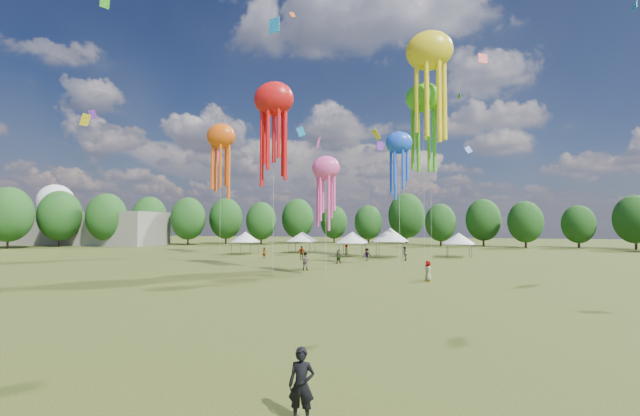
# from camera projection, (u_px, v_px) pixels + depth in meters

# --- Properties ---
(ground) EXTENTS (300.00, 300.00, 0.00)m
(ground) POSITION_uv_depth(u_px,v_px,m) (105.00, 385.00, 12.37)
(ground) COLOR #384416
(ground) RESTS_ON ground
(observer_main) EXTENTS (0.70, 0.49, 1.83)m
(observer_main) POSITION_uv_depth(u_px,v_px,m) (302.00, 385.00, 10.03)
(observer_main) COLOR black
(observer_main) RESTS_ON ground
(spectator_near) EXTENTS (0.97, 0.78, 1.92)m
(spectator_near) POSITION_uv_depth(u_px,v_px,m) (305.00, 261.00, 43.65)
(spectator_near) COLOR gray
(spectator_near) RESTS_ON ground
(spectators_far) EXTENTS (23.69, 29.48, 1.92)m
(spectators_far) POSITION_uv_depth(u_px,v_px,m) (355.00, 255.00, 53.52)
(spectators_far) COLOR gray
(spectators_far) RESTS_ON ground
(festival_tents) EXTENTS (39.09, 11.90, 4.45)m
(festival_tents) POSITION_uv_depth(u_px,v_px,m) (348.00, 237.00, 64.88)
(festival_tents) COLOR #47474C
(festival_tents) RESTS_ON ground
(show_kites) EXTENTS (39.05, 25.16, 31.32)m
(show_kites) POSITION_uv_depth(u_px,v_px,m) (359.00, 111.00, 54.90)
(show_kites) COLOR red
(show_kites) RESTS_ON ground
(small_kites) EXTENTS (74.60, 71.26, 44.57)m
(small_kites) POSITION_uv_depth(u_px,v_px,m) (355.00, 63.00, 55.41)
(small_kites) COLOR red
(small_kites) RESTS_ON ground
(treeline) EXTENTS (201.57, 95.24, 13.43)m
(treeline) POSITION_uv_depth(u_px,v_px,m) (349.00, 216.00, 74.08)
(treeline) COLOR #38281C
(treeline) RESTS_ON ground
(hangar) EXTENTS (40.00, 12.00, 8.00)m
(hangar) POSITION_uv_depth(u_px,v_px,m) (85.00, 229.00, 100.19)
(hangar) COLOR gray
(hangar) RESTS_ON ground
(radome) EXTENTS (9.00, 9.00, 16.00)m
(radome) POSITION_uv_depth(u_px,v_px,m) (56.00, 206.00, 110.24)
(radome) COLOR white
(radome) RESTS_ON ground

